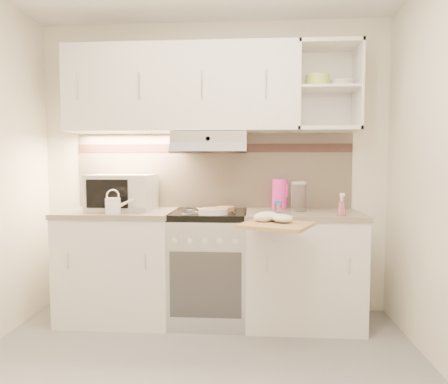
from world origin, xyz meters
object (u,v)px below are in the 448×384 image
object	(u,v)px
pink_pitcher	(280,194)
glass_jar	(299,196)
spray_bottle	(342,206)
microwave	(122,192)
plate_stack	(213,211)
watering_can	(114,205)
cutting_board	(276,225)
electric_range	(209,266)

from	to	relation	value
pink_pitcher	glass_jar	size ratio (longest dim) A/B	1.05
pink_pitcher	glass_jar	bearing A→B (deg)	-27.48
spray_bottle	pink_pitcher	bearing A→B (deg)	144.68
microwave	plate_stack	size ratio (longest dim) A/B	2.34
watering_can	spray_bottle	bearing A→B (deg)	-19.89
microwave	glass_jar	world-z (taller)	microwave
pink_pitcher	microwave	bearing A→B (deg)	-155.87
microwave	spray_bottle	distance (m)	1.77
plate_stack	pink_pitcher	size ratio (longest dim) A/B	0.88
spray_bottle	cutting_board	bearing A→B (deg)	-139.90
electric_range	watering_can	distance (m)	0.91
glass_jar	spray_bottle	distance (m)	0.39
watering_can	microwave	bearing A→B (deg)	75.76
glass_jar	watering_can	bearing A→B (deg)	-169.65
plate_stack	cutting_board	bearing A→B (deg)	-36.62
electric_range	glass_jar	size ratio (longest dim) A/B	3.69
pink_pitcher	plate_stack	bearing A→B (deg)	-125.99
microwave	watering_can	xyz separation A→B (m)	(0.03, -0.29, -0.08)
microwave	plate_stack	world-z (taller)	microwave
electric_range	glass_jar	bearing A→B (deg)	3.56
microwave	cutting_board	xyz separation A→B (m)	(1.25, -0.59, -0.17)
plate_stack	spray_bottle	size ratio (longest dim) A/B	1.26
microwave	pink_pitcher	distance (m)	1.33
plate_stack	spray_bottle	bearing A→B (deg)	-2.40
cutting_board	plate_stack	bearing A→B (deg)	166.85
plate_stack	pink_pitcher	world-z (taller)	pink_pitcher
electric_range	plate_stack	bearing A→B (deg)	-74.81
microwave	plate_stack	distance (m)	0.84
electric_range	microwave	distance (m)	0.95
plate_stack	spray_bottle	xyz separation A→B (m)	(0.96, -0.04, 0.05)
watering_can	glass_jar	xyz separation A→B (m)	(1.44, 0.26, 0.06)
microwave	cutting_board	size ratio (longest dim) A/B	1.20
microwave	cutting_board	bearing A→B (deg)	-24.21
cutting_board	spray_bottle	bearing A→B (deg)	54.55
watering_can	plate_stack	distance (m)	0.76
pink_pitcher	spray_bottle	size ratio (longest dim) A/B	1.43
microwave	spray_bottle	world-z (taller)	microwave
glass_jar	plate_stack	bearing A→B (deg)	-161.57
microwave	spray_bottle	bearing A→B (deg)	-8.34
spray_bottle	glass_jar	bearing A→B (deg)	145.62
glass_jar	spray_bottle	xyz separation A→B (m)	(0.28, -0.27, -0.05)
spray_bottle	microwave	bearing A→B (deg)	179.64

